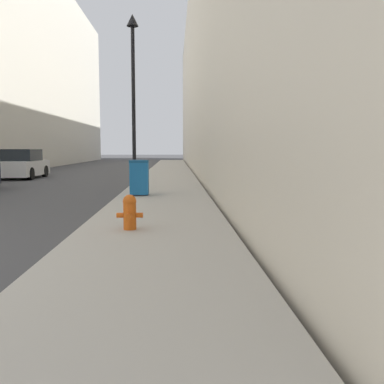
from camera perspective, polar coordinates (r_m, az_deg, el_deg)
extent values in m
cube|color=#ADA89E|center=(23.22, -3.17, 2.06)|extent=(2.83, 60.00, 0.16)
cube|color=beige|center=(32.44, 10.89, 15.47)|extent=(12.00, 60.00, 14.16)
cylinder|color=#D15614|center=(7.80, -8.29, -3.25)|extent=(0.23, 0.23, 0.47)
sphere|color=#D15614|center=(7.76, -8.32, -1.23)|extent=(0.24, 0.24, 0.24)
cylinder|color=#D15614|center=(7.75, -8.33, -0.70)|extent=(0.06, 0.06, 0.05)
cylinder|color=#D15614|center=(7.62, -8.43, -3.28)|extent=(0.11, 0.12, 0.11)
cylinder|color=#D15614|center=(7.81, -9.58, -3.07)|extent=(0.12, 0.09, 0.09)
cylinder|color=#D15614|center=(7.78, -7.01, -3.08)|extent=(0.12, 0.09, 0.09)
cube|color=#19609E|center=(13.39, -7.03, 1.81)|extent=(0.56, 0.57, 0.98)
cube|color=navy|center=(13.36, -7.06, 4.08)|extent=(0.58, 0.59, 0.08)
cylinder|color=black|center=(13.69, -7.92, 0.03)|extent=(0.05, 0.16, 0.16)
cylinder|color=black|center=(13.65, -5.92, 0.04)|extent=(0.05, 0.16, 0.16)
cylinder|color=black|center=(15.51, -7.65, 0.88)|extent=(0.25, 0.25, 0.25)
cylinder|color=black|center=(15.51, -7.79, 10.90)|extent=(0.13, 0.13, 5.67)
cone|color=black|center=(16.07, -7.95, 21.76)|extent=(0.41, 0.41, 0.41)
cube|color=silver|center=(24.75, -21.70, 2.98)|extent=(1.80, 4.01, 0.78)
cube|color=#1E2328|center=(24.73, -21.76, 4.61)|extent=(1.58, 2.09, 0.62)
cylinder|color=black|center=(26.18, -22.52, 2.58)|extent=(0.24, 0.64, 0.64)
cylinder|color=black|center=(25.65, -19.05, 2.65)|extent=(0.24, 0.64, 0.64)
cylinder|color=black|center=(23.36, -20.75, 2.31)|extent=(0.24, 0.64, 0.64)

